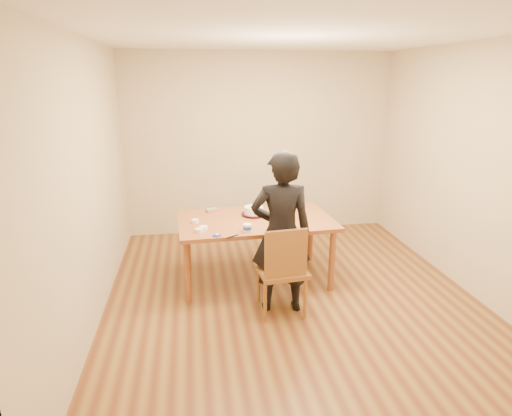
{
  "coord_description": "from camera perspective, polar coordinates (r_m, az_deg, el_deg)",
  "views": [
    {
      "loc": [
        -1.03,
        -4.12,
        2.32
      ],
      "look_at": [
        -0.32,
        0.48,
        0.9
      ],
      "focal_mm": 30.0,
      "sensor_mm": 36.0,
      "label": 1
    }
  ],
  "objects": [
    {
      "name": "room_shell",
      "position": [
        4.68,
        4.19,
        4.96
      ],
      "size": [
        4.0,
        4.5,
        2.7
      ],
      "color": "#5C2F17",
      "rests_on": "ground"
    },
    {
      "name": "dining_table",
      "position": [
        4.96,
        -0.09,
        -1.71
      ],
      "size": [
        1.83,
        1.15,
        0.04
      ],
      "primitive_type": "cube",
      "rotation": [
        0.0,
        0.0,
        0.06
      ],
      "color": "brown",
      "rests_on": "floor"
    },
    {
      "name": "dining_chair",
      "position": [
        4.38,
        3.41,
        -8.3
      ],
      "size": [
        0.52,
        0.52,
        0.04
      ],
      "primitive_type": "cube",
      "rotation": [
        0.0,
        0.0,
        0.1
      ],
      "color": "brown",
      "rests_on": "floor"
    },
    {
      "name": "cake_plate",
      "position": [
        5.09,
        -0.31,
        -0.85
      ],
      "size": [
        0.29,
        0.29,
        0.02
      ],
      "primitive_type": "cylinder",
      "color": "#D20E42",
      "rests_on": "dining_table"
    },
    {
      "name": "cake",
      "position": [
        5.07,
        -0.31,
        -0.33
      ],
      "size": [
        0.23,
        0.23,
        0.07
      ],
      "primitive_type": "cylinder",
      "color": "white",
      "rests_on": "cake_plate"
    },
    {
      "name": "frosting_dome",
      "position": [
        5.06,
        -0.31,
        0.21
      ],
      "size": [
        0.23,
        0.23,
        0.03
      ],
      "primitive_type": "ellipsoid",
      "color": "white",
      "rests_on": "cake"
    },
    {
      "name": "frosting_tub",
      "position": [
        4.55,
        -1.17,
        -2.65
      ],
      "size": [
        0.09,
        0.09,
        0.08
      ],
      "primitive_type": "cylinder",
      "color": "white",
      "rests_on": "dining_table"
    },
    {
      "name": "frosting_lid",
      "position": [
        4.46,
        -5.22,
        -3.64
      ],
      "size": [
        0.09,
        0.09,
        0.01
      ],
      "primitive_type": "cylinder",
      "color": "#191EA8",
      "rests_on": "dining_table"
    },
    {
      "name": "frosting_dollop",
      "position": [
        4.45,
        -5.23,
        -3.49
      ],
      "size": [
        0.04,
        0.04,
        0.02
      ],
      "primitive_type": "ellipsoid",
      "color": "white",
      "rests_on": "frosting_lid"
    },
    {
      "name": "ramekin_green",
      "position": [
        4.57,
        -7.59,
        -2.98
      ],
      "size": [
        0.08,
        0.08,
        0.04
      ],
      "primitive_type": "cylinder",
      "color": "white",
      "rests_on": "dining_table"
    },
    {
      "name": "ramekin_yellow",
      "position": [
        4.87,
        -8.12,
        -1.75
      ],
      "size": [
        0.08,
        0.08,
        0.04
      ],
      "primitive_type": "cylinder",
      "color": "white",
      "rests_on": "dining_table"
    },
    {
      "name": "ramekin_multi",
      "position": [
        4.63,
        -7.01,
        -2.68
      ],
      "size": [
        0.09,
        0.09,
        0.04
      ],
      "primitive_type": "cylinder",
      "color": "white",
      "rests_on": "dining_table"
    },
    {
      "name": "candy_box_pink",
      "position": [
        5.25,
        -5.87,
        -0.37
      ],
      "size": [
        0.16,
        0.11,
        0.02
      ],
      "primitive_type": "cube",
      "rotation": [
        0.0,
        0.0,
        0.35
      ],
      "color": "#D03184",
      "rests_on": "dining_table"
    },
    {
      "name": "candy_box_green",
      "position": [
        5.25,
        -5.94,
        -0.15
      ],
      "size": [
        0.13,
        0.09,
        0.02
      ],
      "primitive_type": "cube",
      "rotation": [
        0.0,
        0.0,
        0.26
      ],
      "color": "green",
      "rests_on": "candy_box_pink"
    },
    {
      "name": "spatula",
      "position": [
        4.41,
        -3.19,
        -3.8
      ],
      "size": [
        0.14,
        0.09,
        0.01
      ],
      "primitive_type": "cube",
      "rotation": [
        0.0,
        0.0,
        0.56
      ],
      "color": "black",
      "rests_on": "dining_table"
    },
    {
      "name": "person",
      "position": [
        4.28,
        3.37,
        -3.37
      ],
      "size": [
        0.64,
        0.45,
        1.67
      ],
      "primitive_type": "imported",
      "rotation": [
        0.0,
        0.0,
        3.06
      ],
      "color": "black",
      "rests_on": "floor"
    }
  ]
}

